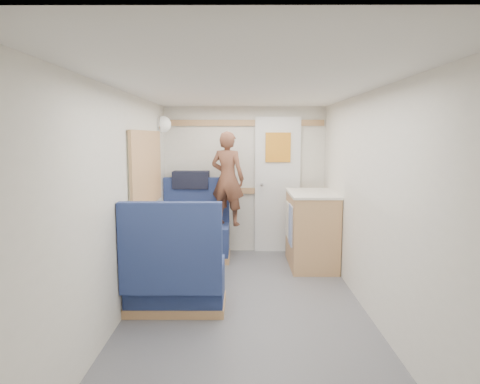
{
  "coord_description": "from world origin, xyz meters",
  "views": [
    {
      "loc": [
        -0.04,
        -3.63,
        1.6
      ],
      "look_at": [
        -0.06,
        0.9,
        1.01
      ],
      "focal_mm": 32.0,
      "sensor_mm": 36.0,
      "label": 1
    }
  ],
  "objects_px": {
    "dinette_table": "(187,230)",
    "bread_loaf": "(209,208)",
    "salt_grinder": "(180,213)",
    "person": "(228,179)",
    "wine_glass": "(184,206)",
    "pepper_grinder": "(179,213)",
    "tumbler_right": "(182,212)",
    "tray": "(203,222)",
    "orange_fruit": "(193,214)",
    "tumbler_left": "(172,216)",
    "beer_glass": "(208,210)",
    "dome_light": "(163,124)",
    "bench_near": "(175,280)",
    "galley_counter": "(311,229)",
    "bench_far": "(196,236)",
    "duffel_bag": "(191,180)",
    "cheese_block": "(195,220)"
  },
  "relations": [
    {
      "from": "beer_glass",
      "to": "tray",
      "type": "bearing_deg",
      "value": -92.33
    },
    {
      "from": "dome_light",
      "to": "salt_grinder",
      "type": "relative_size",
      "value": 2.12
    },
    {
      "from": "person",
      "to": "tumbler_right",
      "type": "relative_size",
      "value": 9.94
    },
    {
      "from": "wine_glass",
      "to": "person",
      "type": "bearing_deg",
      "value": 62.36
    },
    {
      "from": "orange_fruit",
      "to": "tumbler_left",
      "type": "bearing_deg",
      "value": -160.22
    },
    {
      "from": "duffel_bag",
      "to": "bread_loaf",
      "type": "bearing_deg",
      "value": -68.99
    },
    {
      "from": "wine_glass",
      "to": "pepper_grinder",
      "type": "xyz_separation_m",
      "value": [
        -0.06,
        -0.05,
        -0.07
      ]
    },
    {
      "from": "orange_fruit",
      "to": "pepper_grinder",
      "type": "relative_size",
      "value": 0.76
    },
    {
      "from": "duffel_bag",
      "to": "tumbler_left",
      "type": "distance_m",
      "value": 1.38
    },
    {
      "from": "bench_far",
      "to": "orange_fruit",
      "type": "height_order",
      "value": "bench_far"
    },
    {
      "from": "person",
      "to": "salt_grinder",
      "type": "xyz_separation_m",
      "value": [
        -0.5,
        -0.9,
        -0.29
      ]
    },
    {
      "from": "pepper_grinder",
      "to": "bread_loaf",
      "type": "bearing_deg",
      "value": 46.53
    },
    {
      "from": "cheese_block",
      "to": "pepper_grinder",
      "type": "xyz_separation_m",
      "value": [
        -0.21,
        0.33,
        0.02
      ]
    },
    {
      "from": "orange_fruit",
      "to": "tumbler_left",
      "type": "xyz_separation_m",
      "value": [
        -0.21,
        -0.07,
        -0.01
      ]
    },
    {
      "from": "wine_glass",
      "to": "tumbler_left",
      "type": "bearing_deg",
      "value": -111.63
    },
    {
      "from": "tray",
      "to": "tumbler_right",
      "type": "distance_m",
      "value": 0.38
    },
    {
      "from": "dome_light",
      "to": "person",
      "type": "xyz_separation_m",
      "value": [
        0.81,
        0.01,
        -0.69
      ]
    },
    {
      "from": "dinette_table",
      "to": "wine_glass",
      "type": "xyz_separation_m",
      "value": [
        -0.02,
        0.0,
        0.28
      ]
    },
    {
      "from": "tray",
      "to": "wine_glass",
      "type": "bearing_deg",
      "value": 125.13
    },
    {
      "from": "tray",
      "to": "salt_grinder",
      "type": "bearing_deg",
      "value": 134.71
    },
    {
      "from": "tumbler_right",
      "to": "pepper_grinder",
      "type": "height_order",
      "value": "tumbler_right"
    },
    {
      "from": "galley_counter",
      "to": "beer_glass",
      "type": "height_order",
      "value": "galley_counter"
    },
    {
      "from": "salt_grinder",
      "to": "person",
      "type": "bearing_deg",
      "value": 61.08
    },
    {
      "from": "pepper_grinder",
      "to": "duffel_bag",
      "type": "bearing_deg",
      "value": 90.0
    },
    {
      "from": "bench_near",
      "to": "person",
      "type": "xyz_separation_m",
      "value": [
        0.42,
        1.72,
        0.76
      ]
    },
    {
      "from": "orange_fruit",
      "to": "beer_glass",
      "type": "bearing_deg",
      "value": 67.25
    },
    {
      "from": "person",
      "to": "cheese_block",
      "type": "relative_size",
      "value": 12.52
    },
    {
      "from": "pepper_grinder",
      "to": "salt_grinder",
      "type": "distance_m",
      "value": 0.01
    },
    {
      "from": "person",
      "to": "cheese_block",
      "type": "xyz_separation_m",
      "value": [
        -0.29,
        -1.23,
        -0.3
      ]
    },
    {
      "from": "wine_glass",
      "to": "tumbler_right",
      "type": "xyz_separation_m",
      "value": [
        -0.02,
        -0.04,
        -0.06
      ]
    },
    {
      "from": "tumbler_right",
      "to": "bread_loaf",
      "type": "bearing_deg",
      "value": 48.88
    },
    {
      "from": "bench_far",
      "to": "dome_light",
      "type": "height_order",
      "value": "dome_light"
    },
    {
      "from": "dinette_table",
      "to": "bench_far",
      "type": "bearing_deg",
      "value": 90.0
    },
    {
      "from": "tray",
      "to": "bread_loaf",
      "type": "bearing_deg",
      "value": 88.11
    },
    {
      "from": "bench_far",
      "to": "pepper_grinder",
      "type": "height_order",
      "value": "bench_far"
    },
    {
      "from": "dinette_table",
      "to": "orange_fruit",
      "type": "xyz_separation_m",
      "value": [
        0.09,
        -0.17,
        0.21
      ]
    },
    {
      "from": "dinette_table",
      "to": "wine_glass",
      "type": "height_order",
      "value": "wine_glass"
    },
    {
      "from": "bench_near",
      "to": "galley_counter",
      "type": "xyz_separation_m",
      "value": [
        1.47,
        1.41,
        0.17
      ]
    },
    {
      "from": "beer_glass",
      "to": "pepper_grinder",
      "type": "bearing_deg",
      "value": -145.67
    },
    {
      "from": "cheese_block",
      "to": "pepper_grinder",
      "type": "distance_m",
      "value": 0.39
    },
    {
      "from": "dinette_table",
      "to": "tray",
      "type": "xyz_separation_m",
      "value": [
        0.21,
        -0.32,
        0.16
      ]
    },
    {
      "from": "tray",
      "to": "bread_loaf",
      "type": "distance_m",
      "value": 0.6
    },
    {
      "from": "wine_glass",
      "to": "tumbler_left",
      "type": "relative_size",
      "value": 1.69
    },
    {
      "from": "bread_loaf",
      "to": "pepper_grinder",
      "type": "bearing_deg",
      "value": -133.47
    },
    {
      "from": "bench_far",
      "to": "person",
      "type": "xyz_separation_m",
      "value": [
        0.42,
        -0.01,
        0.76
      ]
    },
    {
      "from": "bench_near",
      "to": "wine_glass",
      "type": "bearing_deg",
      "value": 91.47
    },
    {
      "from": "dome_light",
      "to": "tray",
      "type": "relative_size",
      "value": 0.65
    },
    {
      "from": "duffel_bag",
      "to": "tumbler_right",
      "type": "bearing_deg",
      "value": -87.03
    },
    {
      "from": "dinette_table",
      "to": "bread_loaf",
      "type": "height_order",
      "value": "bread_loaf"
    },
    {
      "from": "dome_light",
      "to": "person",
      "type": "bearing_deg",
      "value": 0.58
    }
  ]
}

